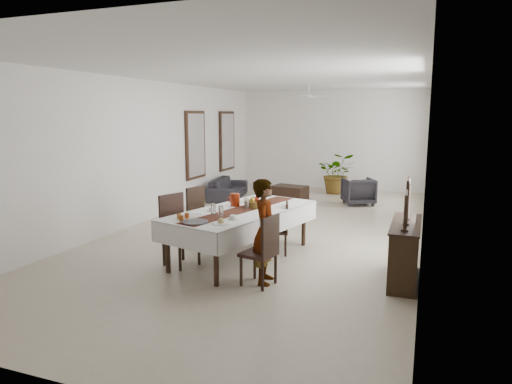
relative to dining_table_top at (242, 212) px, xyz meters
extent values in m
cube|color=#C1B499|center=(-0.14, 1.98, -0.80)|extent=(6.00, 12.00, 0.00)
cube|color=silver|center=(-0.14, 1.98, 2.40)|extent=(6.00, 12.00, 0.02)
cube|color=white|center=(-0.14, 7.98, 0.80)|extent=(6.00, 0.02, 3.20)
cube|color=white|center=(-0.14, -4.02, 0.80)|extent=(6.00, 0.02, 3.20)
cube|color=white|center=(-3.14, 1.98, 0.80)|extent=(0.02, 12.00, 3.20)
cube|color=white|center=(2.86, 1.98, 0.80)|extent=(0.02, 12.00, 3.20)
cube|color=black|center=(0.00, 0.00, 0.00)|extent=(1.74, 2.85, 0.06)
cylinder|color=black|center=(-0.79, -1.10, -0.42)|extent=(0.09, 0.09, 0.78)
cylinder|color=black|center=(0.15, -1.34, -0.42)|extent=(0.09, 0.09, 0.78)
cylinder|color=black|center=(-0.15, 1.34, -0.42)|extent=(0.09, 0.09, 0.78)
cylinder|color=black|center=(0.79, 1.10, -0.42)|extent=(0.09, 0.09, 0.78)
cube|color=white|center=(0.00, 0.00, 0.03)|extent=(1.98, 3.09, 0.01)
cube|color=white|center=(-0.63, 0.16, -0.13)|extent=(0.73, 2.77, 0.33)
cube|color=silver|center=(0.63, -0.16, -0.13)|extent=(0.73, 2.77, 0.33)
cube|color=silver|center=(-0.36, -1.38, -0.13)|extent=(1.27, 0.34, 0.33)
cube|color=white|center=(0.36, 1.38, -0.13)|extent=(1.27, 0.34, 0.33)
cube|color=#5D291A|center=(0.00, 0.00, 0.04)|extent=(1.07, 2.78, 0.00)
cylinder|color=maroon|center=(-0.23, 0.23, 0.15)|extent=(0.20, 0.20, 0.22)
torus|color=maroon|center=(-0.32, 0.25, 0.15)|extent=(0.13, 0.05, 0.13)
cylinder|color=silver|center=(-0.05, -0.73, 0.13)|extent=(0.08, 0.08, 0.19)
cylinder|color=silver|center=(-0.26, -0.56, 0.13)|extent=(0.08, 0.08, 0.19)
cylinder|color=white|center=(0.07, 0.04, 0.13)|extent=(0.08, 0.08, 0.19)
cylinder|color=silver|center=(0.15, -0.73, 0.07)|extent=(0.10, 0.10, 0.07)
cylinder|color=silver|center=(0.15, -0.73, 0.05)|extent=(0.17, 0.17, 0.01)
cylinder|color=silver|center=(-0.42, -0.29, 0.07)|extent=(0.10, 0.10, 0.07)
cylinder|color=white|center=(-0.42, -0.29, 0.05)|extent=(0.17, 0.17, 0.01)
cylinder|color=white|center=(0.10, -1.06, 0.05)|extent=(0.27, 0.27, 0.02)
sphere|color=tan|center=(0.10, -1.06, 0.08)|extent=(0.10, 0.10, 0.10)
cylinder|color=white|center=(-0.53, -0.72, 0.05)|extent=(0.27, 0.27, 0.02)
cylinder|color=white|center=(-0.19, 0.68, 0.05)|extent=(0.27, 0.27, 0.02)
cylinder|color=#444449|center=(-0.29, -1.13, 0.05)|extent=(0.40, 0.40, 0.02)
cylinder|color=brown|center=(-0.54, -1.10, 0.08)|extent=(0.07, 0.07, 0.08)
cylinder|color=#935A15|center=(-0.63, -1.00, 0.08)|extent=(0.07, 0.07, 0.08)
cylinder|color=#9A4116|center=(-0.55, -0.91, 0.08)|extent=(0.07, 0.07, 0.08)
cylinder|color=brown|center=(0.12, 0.25, 0.10)|extent=(0.33, 0.33, 0.11)
sphere|color=#9B1F0F|center=(0.16, 0.27, 0.18)|extent=(0.10, 0.10, 0.10)
sphere|color=#578B29|center=(0.09, 0.30, 0.18)|extent=(0.09, 0.09, 0.09)
sphere|color=gold|center=(0.11, 0.20, 0.18)|extent=(0.09, 0.09, 0.09)
cube|color=black|center=(0.70, -1.08, -0.34)|extent=(0.52, 0.52, 0.05)
cylinder|color=black|center=(0.83, -1.29, -0.59)|extent=(0.05, 0.05, 0.43)
cylinder|color=black|center=(0.91, -0.94, -0.59)|extent=(0.05, 0.05, 0.43)
cylinder|color=black|center=(0.48, -1.22, -0.59)|extent=(0.05, 0.05, 0.43)
cylinder|color=black|center=(0.56, -0.87, -0.59)|extent=(0.05, 0.05, 0.43)
cube|color=black|center=(0.89, -1.12, -0.05)|extent=(0.13, 0.44, 0.56)
cube|color=black|center=(0.48, 0.42, -0.40)|extent=(0.49, 0.49, 0.04)
cylinder|color=black|center=(0.68, 0.32, -0.61)|extent=(0.05, 0.05, 0.38)
cylinder|color=black|center=(0.58, 0.62, -0.61)|extent=(0.05, 0.05, 0.38)
cylinder|color=black|center=(0.37, 0.22, -0.61)|extent=(0.05, 0.05, 0.38)
cylinder|color=black|center=(0.28, 0.52, -0.61)|extent=(0.05, 0.05, 0.38)
cube|color=black|center=(0.65, 0.47, -0.13)|extent=(0.15, 0.38, 0.50)
cube|color=black|center=(-0.77, -0.71, -0.29)|extent=(0.63, 0.63, 0.06)
cylinder|color=black|center=(-0.89, -0.46, -0.56)|extent=(0.06, 0.06, 0.48)
cylinder|color=black|center=(-1.03, -0.83, -0.56)|extent=(0.06, 0.06, 0.48)
cylinder|color=black|center=(-0.52, -0.59, -0.56)|extent=(0.06, 0.06, 0.48)
cylinder|color=black|center=(-0.65, -0.97, -0.56)|extent=(0.06, 0.06, 0.48)
cube|color=black|center=(-0.98, -0.64, 0.04)|extent=(0.21, 0.47, 0.62)
cube|color=black|center=(-0.96, 0.47, -0.32)|extent=(0.57, 0.57, 0.05)
cylinder|color=black|center=(-1.09, 0.70, -0.58)|extent=(0.06, 0.06, 0.46)
cylinder|color=black|center=(-1.19, 0.34, -0.58)|extent=(0.06, 0.06, 0.46)
cylinder|color=black|center=(-0.73, 0.60, -0.58)|extent=(0.06, 0.06, 0.46)
cylinder|color=black|center=(-0.83, 0.24, -0.58)|extent=(0.06, 0.06, 0.46)
cube|color=black|center=(-1.16, 0.52, -0.01)|extent=(0.16, 0.46, 0.59)
imported|color=#92949A|center=(0.75, -0.95, -0.04)|extent=(0.46, 0.61, 1.53)
cube|color=black|center=(2.64, -0.17, -0.38)|extent=(0.37, 1.40, 0.84)
cube|color=black|center=(2.64, -0.17, 0.05)|extent=(0.41, 1.46, 0.03)
cylinder|color=black|center=(2.64, -0.68, 0.08)|extent=(0.09, 0.09, 0.03)
cylinder|color=black|center=(2.64, -0.68, 0.33)|extent=(0.05, 0.05, 0.47)
cylinder|color=silver|center=(2.64, -0.68, 0.60)|extent=(0.03, 0.03, 0.07)
cylinder|color=black|center=(2.64, -0.31, 0.08)|extent=(0.09, 0.09, 0.03)
cylinder|color=black|center=(2.64, -0.31, 0.40)|extent=(0.05, 0.05, 0.61)
cylinder|color=silver|center=(2.64, -0.31, 0.74)|extent=(0.03, 0.03, 0.07)
cylinder|color=black|center=(2.64, 0.07, 0.08)|extent=(0.09, 0.09, 0.03)
cylinder|color=black|center=(2.64, 0.07, 0.35)|extent=(0.05, 0.05, 0.51)
cylinder|color=silver|center=(2.64, 0.07, 0.65)|extent=(0.03, 0.03, 0.07)
imported|color=#272429|center=(-2.56, 5.14, -0.52)|extent=(1.09, 2.07, 0.57)
imported|color=#2B282D|center=(1.18, 5.47, -0.44)|extent=(1.05, 1.06, 0.73)
cube|color=black|center=(-0.75, 5.40, -0.59)|extent=(1.05, 0.79, 0.42)
imported|color=#305522|center=(0.29, 7.05, -0.17)|extent=(1.29, 1.17, 1.26)
cube|color=black|center=(-3.10, 4.18, 0.80)|extent=(0.06, 1.05, 1.85)
cube|color=white|center=(-3.06, 4.18, 0.80)|extent=(0.01, 0.90, 1.70)
cube|color=black|center=(-3.10, 6.28, 0.80)|extent=(0.06, 1.05, 1.85)
cube|color=white|center=(-3.06, 6.28, 0.80)|extent=(0.01, 0.90, 1.70)
cylinder|color=white|center=(-0.14, 4.98, 2.30)|extent=(0.04, 0.04, 0.20)
cylinder|color=silver|center=(-0.14, 4.98, 2.10)|extent=(0.16, 0.16, 0.08)
cube|color=white|center=(-0.14, 5.33, 2.10)|extent=(0.10, 0.55, 0.01)
cube|color=silver|center=(-0.14, 4.63, 2.10)|extent=(0.10, 0.55, 0.01)
cube|color=white|center=(0.21, 4.98, 2.10)|extent=(0.55, 0.10, 0.01)
cube|color=silver|center=(-0.49, 4.98, 2.10)|extent=(0.55, 0.10, 0.01)
camera|label=1|loc=(2.87, -6.96, 1.62)|focal=32.00mm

